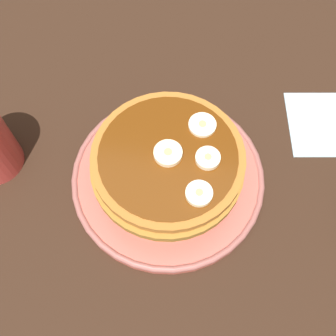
# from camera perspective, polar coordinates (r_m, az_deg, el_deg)

# --- Properties ---
(ground_plane) EXTENTS (1.40, 1.40, 0.03)m
(ground_plane) POSITION_cam_1_polar(r_m,az_deg,el_deg) (0.57, -0.00, -2.22)
(ground_plane) COLOR black
(plate) EXTENTS (0.26, 0.26, 0.02)m
(plate) POSITION_cam_1_polar(r_m,az_deg,el_deg) (0.55, -0.00, -1.24)
(plate) COLOR #CC594C
(plate) RESTS_ON ground_plane
(pancake_stack) EXTENTS (0.19, 0.20, 0.06)m
(pancake_stack) POSITION_cam_1_polar(r_m,az_deg,el_deg) (0.52, 0.24, 0.31)
(pancake_stack) COLOR tan
(pancake_stack) RESTS_ON plate
(banana_slice_0) EXTENTS (0.03, 0.03, 0.01)m
(banana_slice_0) POSITION_cam_1_polar(r_m,az_deg,el_deg) (0.49, -0.42, 1.84)
(banana_slice_0) COLOR #FEE4B2
(banana_slice_0) RESTS_ON pancake_stack
(banana_slice_1) EXTENTS (0.03, 0.03, 0.01)m
(banana_slice_1) POSITION_cam_1_polar(r_m,az_deg,el_deg) (0.51, 4.82, 5.99)
(banana_slice_1) COLOR #F9EDC4
(banana_slice_1) RESTS_ON pancake_stack
(banana_slice_2) EXTENTS (0.03, 0.03, 0.01)m
(banana_slice_2) POSITION_cam_1_polar(r_m,az_deg,el_deg) (0.47, 4.36, -3.60)
(banana_slice_2) COLOR #F1E8C0
(banana_slice_2) RESTS_ON pancake_stack
(banana_slice_3) EXTENTS (0.03, 0.03, 0.01)m
(banana_slice_3) POSITION_cam_1_polar(r_m,az_deg,el_deg) (0.49, 5.56, 1.13)
(banana_slice_3) COLOR #F9E5BD
(banana_slice_3) RESTS_ON pancake_stack
(napkin) EXTENTS (0.12, 0.12, 0.00)m
(napkin) POSITION_cam_1_polar(r_m,az_deg,el_deg) (0.64, 21.24, 5.82)
(napkin) COLOR #99B2BF
(napkin) RESTS_ON ground_plane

